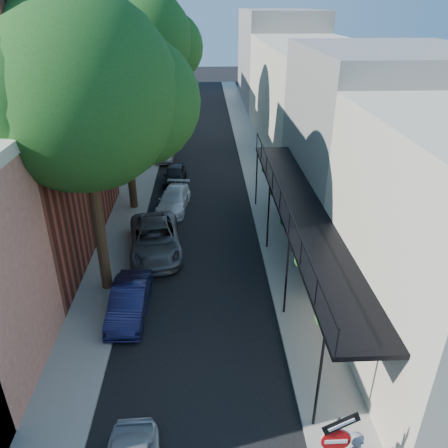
{
  "coord_description": "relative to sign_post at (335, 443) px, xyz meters",
  "views": [
    {
      "loc": [
        0.41,
        -5.3,
        10.77
      ],
      "look_at": [
        1.09,
        10.28,
        2.8
      ],
      "focal_mm": 35.0,
      "sensor_mm": 36.0,
      "label": 1
    }
  ],
  "objects": [
    {
      "name": "road_surface",
      "position": [
        -3.16,
        29.03,
        -2.03
      ],
      "size": [
        6.0,
        64.0,
        0.01
      ],
      "primitive_type": "cube",
      "color": "black",
      "rests_on": "ground"
    },
    {
      "name": "sidewalk_left",
      "position": [
        -7.16,
        29.03,
        -1.98
      ],
      "size": [
        2.0,
        64.0,
        0.12
      ],
      "primitive_type": "cube",
      "color": "gray",
      "rests_on": "ground"
    },
    {
      "name": "sidewalk_right",
      "position": [
        0.84,
        29.03,
        -1.98
      ],
      "size": [
        2.0,
        64.0,
        0.12
      ],
      "primitive_type": "cube",
      "color": "gray",
      "rests_on": "ground"
    },
    {
      "name": "buildings_left",
      "position": [
        -12.46,
        27.79,
        2.9
      ],
      "size": [
        10.1,
        59.1,
        12.0
      ],
      "color": "tan",
      "rests_on": "ground"
    },
    {
      "name": "buildings_right",
      "position": [
        5.83,
        28.51,
        2.39
      ],
      "size": [
        9.8,
        55.0,
        10.0
      ],
      "color": "beige",
      "rests_on": "ground"
    },
    {
      "name": "sign_post",
      "position": [
        0.0,
        0.0,
        0.0
      ],
      "size": [
        0.89,
        0.17,
        2.99
      ],
      "color": "#595B60",
      "rests_on": "ground"
    },
    {
      "name": "oak_near",
      "position": [
        -6.53,
        9.29,
        5.84
      ],
      "size": [
        7.48,
        6.8,
        11.42
      ],
      "color": "black",
      "rests_on": "ground"
    },
    {
      "name": "oak_mid",
      "position": [
        -6.58,
        17.26,
        5.02
      ],
      "size": [
        6.6,
        6.0,
        10.2
      ],
      "color": "black",
      "rests_on": "ground"
    },
    {
      "name": "oak_far",
      "position": [
        -6.51,
        26.3,
        6.22
      ],
      "size": [
        7.7,
        7.0,
        11.9
      ],
      "color": "black",
      "rests_on": "ground"
    },
    {
      "name": "parked_car_b",
      "position": [
        -5.76,
        7.31,
        -1.43
      ],
      "size": [
        1.37,
        3.72,
        1.22
      ],
      "primitive_type": "imported",
      "rotation": [
        0.0,
        0.0,
        -0.02
      ],
      "color": "#121439",
      "rests_on": "ground"
    },
    {
      "name": "parked_car_c",
      "position": [
        -5.22,
        12.0,
        -1.33
      ],
      "size": [
        3.0,
        5.34,
        1.41
      ],
      "primitive_type": "imported",
      "rotation": [
        0.0,
        0.0,
        0.13
      ],
      "color": "#53555B",
      "rests_on": "ground"
    },
    {
      "name": "parked_car_d",
      "position": [
        -4.63,
        16.86,
        -1.47
      ],
      "size": [
        2.04,
        4.09,
        1.14
      ],
      "primitive_type": "imported",
      "rotation": [
        0.0,
        0.0,
        -0.11
      ],
      "color": "white",
      "rests_on": "ground"
    },
    {
      "name": "parked_car_e",
      "position": [
        -4.8,
        20.86,
        -1.45
      ],
      "size": [
        1.49,
        3.51,
        1.18
      ],
      "primitive_type": "imported",
      "rotation": [
        0.0,
        0.0,
        -0.03
      ],
      "color": "black",
      "rests_on": "ground"
    },
    {
      "name": "parked_car_f",
      "position": [
        -5.76,
        25.79,
        -1.45
      ],
      "size": [
        1.3,
        3.56,
        1.16
      ],
      "primitive_type": "imported",
      "rotation": [
        0.0,
        0.0,
        -0.02
      ],
      "color": "gray",
      "rests_on": "ground"
    }
  ]
}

